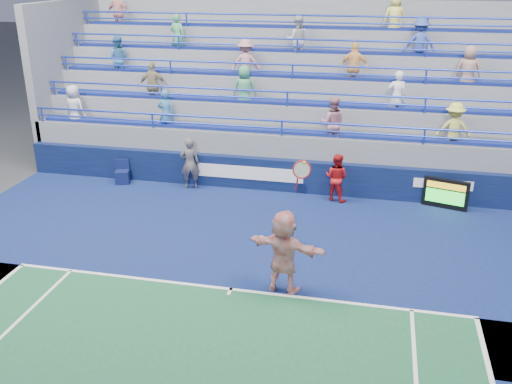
% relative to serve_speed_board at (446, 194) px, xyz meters
% --- Properties ---
extents(ground, '(120.00, 120.00, 0.00)m').
position_rel_serve_speed_board_xyz_m(ground, '(-5.28, -6.12, -0.48)').
color(ground, '#333538').
extents(sponsor_wall, '(18.00, 0.32, 1.10)m').
position_rel_serve_speed_board_xyz_m(sponsor_wall, '(-5.28, 0.38, 0.07)').
color(sponsor_wall, '#0A1137').
rests_on(sponsor_wall, ground).
extents(bleacher_stand, '(18.00, 5.60, 6.13)m').
position_rel_serve_speed_board_xyz_m(bleacher_stand, '(-5.29, 4.15, 1.07)').
color(bleacher_stand, slate).
rests_on(bleacher_stand, ground).
extents(serve_speed_board, '(1.36, 0.51, 0.95)m').
position_rel_serve_speed_board_xyz_m(serve_speed_board, '(0.00, 0.00, 0.00)').
color(serve_speed_board, black).
rests_on(serve_speed_board, ground).
extents(judge_chair, '(0.58, 0.59, 0.82)m').
position_rel_serve_speed_board_xyz_m(judge_chair, '(-10.74, -0.10, -0.21)').
color(judge_chair, '#0D1642').
rests_on(judge_chair, ground).
extents(tennis_player, '(1.95, 0.99, 3.22)m').
position_rel_serve_speed_board_xyz_m(tennis_player, '(-4.08, -5.86, 0.53)').
color(tennis_player, white).
rests_on(tennis_player, ground).
extents(line_judge, '(0.75, 0.61, 1.76)m').
position_rel_serve_speed_board_xyz_m(line_judge, '(-8.29, -0.03, 0.40)').
color(line_judge, '#151A3C').
rests_on(line_judge, ground).
extents(ball_girl, '(0.92, 0.81, 1.56)m').
position_rel_serve_speed_board_xyz_m(ball_girl, '(-3.38, -0.08, 0.31)').
color(ball_girl, red).
rests_on(ball_girl, ground).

